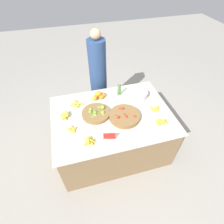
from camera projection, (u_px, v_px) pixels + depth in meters
name	position (u px, v px, depth m)	size (l,w,h in m)	color
ground_plane	(112.00, 146.00, 2.93)	(12.00, 12.00, 0.00)	#A39E93
market_table	(112.00, 132.00, 2.67)	(1.64, 1.20, 0.75)	olive
lime_bowl	(96.00, 113.00, 2.39)	(0.39, 0.39, 0.09)	olive
tomato_basket	(125.00, 116.00, 2.35)	(0.42, 0.42, 0.09)	olive
orange_pile	(99.00, 95.00, 2.62)	(0.21, 0.14, 0.14)	orange
metal_bowl	(138.00, 94.00, 2.66)	(0.29, 0.29, 0.09)	silver
price_sign	(109.00, 136.00, 2.08)	(0.14, 0.05, 0.10)	red
veg_bundle	(120.00, 90.00, 2.65)	(0.06, 0.06, 0.19)	#428438
banana_bunch_back_center	(65.00, 115.00, 2.37)	(0.15, 0.16, 0.06)	gold
banana_bunch_middle_right	(72.00, 130.00, 2.20)	(0.15, 0.15, 0.03)	gold
banana_bunch_middle_left	(89.00, 141.00, 2.06)	(0.16, 0.14, 0.06)	gold
banana_bunch_front_left	(155.00, 109.00, 2.47)	(0.15, 0.15, 0.03)	gold
banana_bunch_front_right	(162.00, 122.00, 2.28)	(0.20, 0.15, 0.06)	gold
banana_bunch_front_center	(77.00, 104.00, 2.54)	(0.21, 0.20, 0.03)	gold
vendor_person	(98.00, 80.00, 2.99)	(0.28, 0.28, 1.60)	navy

